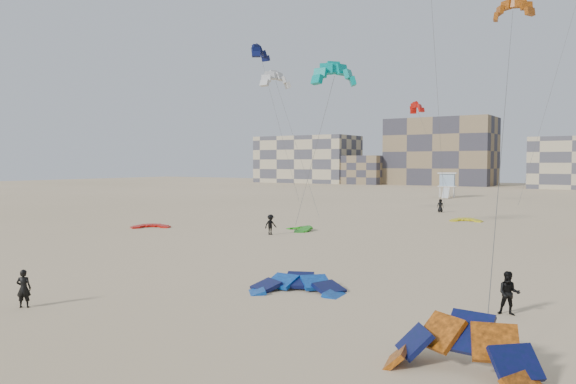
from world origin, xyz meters
The scene contains 19 objects.
ground centered at (0.00, 0.00, 0.00)m, with size 320.00×320.00×0.00m, color beige.
kite_ground_blue centered at (4.87, 5.29, 0.00)m, with size 4.43×4.48×1.32m, color blue, non-canonical shape.
kite_ground_orange centered at (14.21, -0.81, 0.00)m, with size 4.39×3.67×2.53m, color orange, non-canonical shape.
kite_ground_red centered at (-20.45, 19.92, 0.00)m, with size 3.13×3.32×0.45m, color red, non-canonical shape.
kite_ground_green centered at (-7.64, 25.52, 0.00)m, with size 2.99×3.13×0.74m, color #229D16, non-canonical shape.
kite_ground_yellow centered at (2.63, 41.57, 0.00)m, with size 2.88×3.02×0.54m, color #DACC04, non-canonical shape.
kitesurfer_main centered at (-3.16, -3.30, 0.80)m, with size 0.59×0.39×1.61m, color black.
kitesurfer_b centered at (14.02, 6.54, 0.87)m, with size 0.85×0.66×1.74m, color black.
kitesurfer_c centered at (-8.10, 21.74, 0.85)m, with size 1.10×0.63×1.70m, color black.
kitesurfer_e centered at (-2.94, 50.46, 0.82)m, with size 0.80×0.52×1.63m, color black.
kite_fly_teal_a centered at (-3.62, 24.59, 13.18)m, with size 5.19×5.71×13.61m.
kite_fly_orange centered at (8.47, 33.35, 18.72)m, with size 7.99×34.78×18.82m.
kite_fly_grey centered at (-16.14, 34.28, 14.94)m, with size 11.37×8.37×15.37m.
kite_fly_navy centered at (-25.00, 43.62, 20.33)m, with size 7.48×4.46×20.87m.
kite_fly_red centered at (-9.45, 59.57, 13.64)m, with size 6.91×4.24×13.82m.
lifeguard_tower_far centered at (-11.28, 79.89, 2.14)m, with size 3.64×6.24×4.32m.
condo_west_a centered at (-70.00, 130.00, 7.00)m, with size 30.00×15.00×14.00m, color tan.
condo_west_b centered at (-30.00, 134.00, 9.00)m, with size 28.00×14.00×18.00m, color #7E694C.
condo_fill_left centered at (-50.00, 128.00, 4.00)m, with size 12.00×10.00×8.00m, color #7E694C.
Camera 1 is at (18.68, -16.62, 6.04)m, focal length 35.00 mm.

